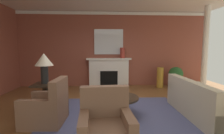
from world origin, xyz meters
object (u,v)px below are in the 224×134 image
(fireplace, at_px, (109,73))
(vase_mantel_right, at_px, (122,53))
(side_table, at_px, (45,95))
(mantel_mirror, at_px, (109,42))
(armchair_near_window, at_px, (47,109))
(table_lamp, at_px, (44,63))
(coffee_table, at_px, (117,102))
(vase_tall_corner, at_px, (160,77))
(armchair_facing_fireplace, at_px, (106,131))
(potted_plant, at_px, (176,75))
(sofa, at_px, (202,104))

(fireplace, height_order, vase_mantel_right, vase_mantel_right)
(side_table, bearing_deg, mantel_mirror, 59.38)
(mantel_mirror, relative_size, armchair_near_window, 1.24)
(table_lamp, bearing_deg, armchair_near_window, -70.36)
(coffee_table, xyz_separation_m, vase_tall_corner, (1.96, 2.79, 0.07))
(coffee_table, distance_m, vase_tall_corner, 3.41)
(fireplace, relative_size, armchair_facing_fireplace, 1.89)
(potted_plant, bearing_deg, side_table, -151.74)
(coffee_table, height_order, vase_mantel_right, vase_mantel_right)
(sofa, bearing_deg, armchair_near_window, -177.53)
(fireplace, xyz_separation_m, armchair_facing_fireplace, (-0.21, -4.45, -0.25))
(armchair_near_window, xyz_separation_m, table_lamp, (-0.25, 0.71, 0.92))
(mantel_mirror, xyz_separation_m, vase_mantel_right, (0.55, -0.17, -0.45))
(vase_tall_corner, bearing_deg, armchair_near_window, -138.02)
(side_table, xyz_separation_m, vase_mantel_right, (2.23, 2.67, 0.98))
(mantel_mirror, relative_size, vase_mantel_right, 2.78)
(armchair_facing_fireplace, height_order, coffee_table, armchair_facing_fireplace)
(armchair_near_window, xyz_separation_m, vase_mantel_right, (1.98, 3.37, 1.07))
(fireplace, xyz_separation_m, sofa, (2.02, -3.27, -0.26))
(sofa, height_order, coffee_table, sofa)
(side_table, xyz_separation_m, potted_plant, (4.32, 2.32, 0.09))
(armchair_facing_fireplace, distance_m, side_table, 2.28)
(sofa, distance_m, potted_plant, 2.96)
(side_table, relative_size, potted_plant, 0.84)
(side_table, height_order, vase_mantel_right, vase_mantel_right)
(side_table, distance_m, potted_plant, 4.91)
(coffee_table, height_order, potted_plant, potted_plant)
(mantel_mirror, relative_size, potted_plant, 1.42)
(sofa, relative_size, table_lamp, 2.80)
(side_table, bearing_deg, coffee_table, -12.10)
(coffee_table, bearing_deg, armchair_near_window, -167.66)
(armchair_near_window, height_order, table_lamp, table_lamp)
(armchair_near_window, relative_size, potted_plant, 1.14)
(armchair_near_window, xyz_separation_m, coffee_table, (1.51, 0.33, 0.03))
(mantel_mirror, xyz_separation_m, armchair_near_window, (-1.43, -3.54, -1.52))
(sofa, distance_m, vase_tall_corner, 2.98)
(fireplace, xyz_separation_m, table_lamp, (-1.68, -2.72, 0.67))
(armchair_facing_fireplace, distance_m, vase_mantel_right, 4.59)
(coffee_table, bearing_deg, sofa, -5.35)
(fireplace, distance_m, vase_mantel_right, 0.99)
(armchair_facing_fireplace, relative_size, side_table, 1.36)
(coffee_table, xyz_separation_m, table_lamp, (-1.76, 0.38, 0.89))
(armchair_near_window, bearing_deg, vase_tall_corner, 41.98)
(armchair_facing_fireplace, relative_size, table_lamp, 1.27)
(fireplace, bearing_deg, armchair_facing_fireplace, -92.65)
(vase_tall_corner, distance_m, potted_plant, 0.61)
(armchair_near_window, relative_size, vase_tall_corner, 1.18)
(vase_tall_corner, relative_size, potted_plant, 0.97)
(armchair_near_window, xyz_separation_m, armchair_facing_fireplace, (1.22, -1.03, 0.00))
(coffee_table, distance_m, side_table, 1.80)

